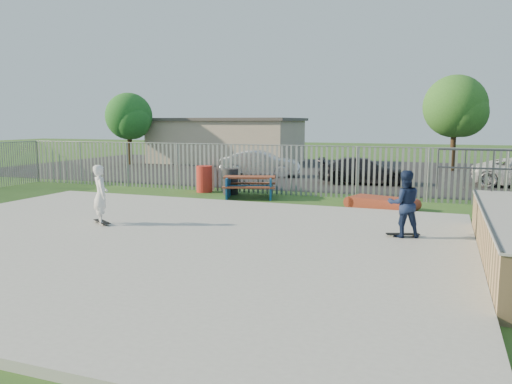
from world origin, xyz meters
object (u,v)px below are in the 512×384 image
(picnic_table, at_px, (250,187))
(trash_bin_grey, at_px, (231,181))
(skater_navy, at_px, (404,204))
(car_dark, at_px, (363,171))
(tree_left, at_px, (129,116))
(car_silver, at_px, (261,163))
(skater_white, at_px, (101,195))
(funbox, at_px, (382,203))
(tree_mid, at_px, (455,107))
(trash_bin_red, at_px, (204,179))

(picnic_table, relative_size, trash_bin_grey, 2.29)
(trash_bin_grey, relative_size, skater_navy, 0.64)
(car_dark, bearing_deg, tree_left, 62.01)
(picnic_table, bearing_deg, car_silver, 89.00)
(car_silver, relative_size, skater_white, 2.58)
(funbox, xyz_separation_m, skater_white, (-6.85, -5.93, 0.77))
(car_dark, bearing_deg, funbox, -176.60)
(tree_mid, relative_size, skater_navy, 3.49)
(tree_left, relative_size, skater_white, 3.01)
(skater_white, bearing_deg, funbox, -96.13)
(skater_white, bearing_deg, trash_bin_red, -42.24)
(car_silver, height_order, tree_left, tree_left)
(picnic_table, xyz_separation_m, funbox, (5.13, -0.86, -0.23))
(tree_mid, bearing_deg, trash_bin_red, -126.52)
(skater_navy, bearing_deg, car_silver, -75.03)
(trash_bin_grey, height_order, skater_white, skater_white)
(trash_bin_grey, xyz_separation_m, tree_left, (-12.11, 10.59, 2.77))
(trash_bin_grey, height_order, skater_navy, skater_navy)
(tree_left, distance_m, skater_white, 21.47)
(car_silver, bearing_deg, picnic_table, -175.89)
(picnic_table, distance_m, skater_navy, 8.27)
(picnic_table, height_order, funbox, picnic_table)
(funbox, xyz_separation_m, car_dark, (-1.62, 6.71, 0.44))
(funbox, relative_size, car_silver, 0.52)
(picnic_table, height_order, skater_white, skater_white)
(trash_bin_grey, xyz_separation_m, car_dark, (4.58, 5.23, 0.12))
(trash_bin_grey, distance_m, car_silver, 6.68)
(trash_bin_red, distance_m, car_silver, 6.40)
(funbox, relative_size, tree_mid, 0.38)
(trash_bin_red, relative_size, car_silver, 0.26)
(trash_bin_red, height_order, skater_white, skater_white)
(tree_left, xyz_separation_m, tree_mid, (20.72, 2.95, 0.53))
(car_dark, xyz_separation_m, skater_white, (-5.23, -12.63, 0.33))
(trash_bin_red, xyz_separation_m, car_dark, (5.86, 5.03, 0.09))
(trash_bin_red, bearing_deg, tree_left, 136.16)
(trash_bin_grey, bearing_deg, tree_mid, 57.57)
(trash_bin_red, height_order, skater_navy, skater_navy)
(car_silver, bearing_deg, skater_navy, -159.33)
(tree_mid, xyz_separation_m, skater_white, (-9.26, -20.95, -2.86))
(skater_navy, bearing_deg, funbox, -95.70)
(picnic_table, xyz_separation_m, trash_bin_red, (-2.35, 0.81, 0.12))
(skater_navy, bearing_deg, skater_white, -8.89)
(skater_white, bearing_deg, car_dark, -69.50)
(trash_bin_grey, relative_size, car_dark, 0.24)
(funbox, bearing_deg, trash_bin_grey, -176.26)
(trash_bin_red, xyz_separation_m, tree_left, (-10.83, 10.40, 2.74))
(tree_left, bearing_deg, funbox, -33.40)
(trash_bin_red, xyz_separation_m, trash_bin_grey, (1.28, -0.19, -0.03))
(trash_bin_grey, relative_size, car_silver, 0.25)
(picnic_table, relative_size, skater_white, 1.47)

